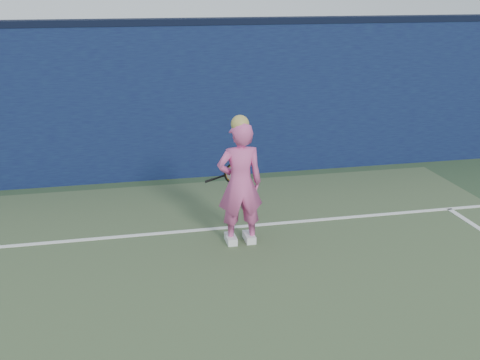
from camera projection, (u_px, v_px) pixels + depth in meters
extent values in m
cube|color=#0D123C|center=(104.00, 106.00, 9.68)|extent=(24.00, 0.40, 2.50)
cube|color=black|center=(99.00, 23.00, 9.28)|extent=(24.00, 0.42, 0.10)
imported|color=#D65397|center=(240.00, 184.00, 7.40)|extent=(0.57, 0.38, 1.56)
sphere|color=tan|center=(240.00, 124.00, 7.16)|extent=(0.22, 0.22, 0.22)
cube|color=white|center=(249.00, 237.00, 7.65)|extent=(0.12, 0.28, 0.10)
cube|color=white|center=(231.00, 239.00, 7.60)|extent=(0.12, 0.28, 0.10)
torus|color=black|center=(233.00, 173.00, 7.80)|extent=(0.28, 0.11, 0.27)
torus|color=gold|center=(233.00, 173.00, 7.80)|extent=(0.23, 0.08, 0.23)
cylinder|color=beige|center=(233.00, 173.00, 7.80)|extent=(0.22, 0.08, 0.22)
cylinder|color=black|center=(218.00, 178.00, 7.79)|extent=(0.25, 0.04, 0.09)
cylinder|color=black|center=(209.00, 181.00, 7.79)|extent=(0.11, 0.04, 0.06)
cube|color=white|center=(112.00, 237.00, 7.75)|extent=(11.00, 0.08, 0.01)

